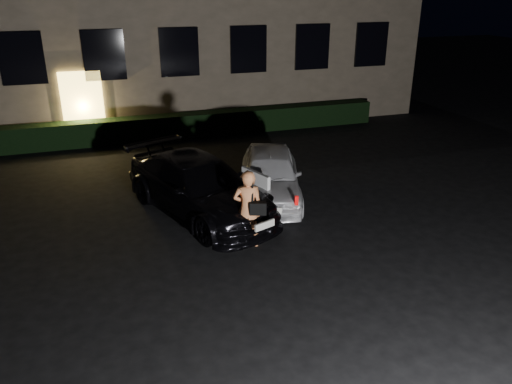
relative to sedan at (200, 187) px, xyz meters
name	(u,v)px	position (x,y,z in m)	size (l,w,h in m)	color
ground	(292,285)	(0.94, -3.72, -0.70)	(80.00, 80.00, 0.00)	black
hedge	(186,125)	(0.94, 6.78, -0.27)	(15.00, 0.70, 0.85)	black
sedan	(200,187)	(0.00, 0.00, 0.00)	(3.51, 5.17, 1.39)	black
hatch	(270,174)	(1.95, 0.34, -0.04)	(2.68, 4.15, 1.32)	silver
man	(248,209)	(0.63, -1.96, 0.17)	(0.72, 0.60, 1.72)	#E78B53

